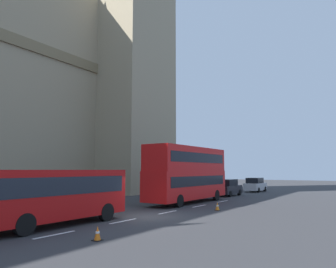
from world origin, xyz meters
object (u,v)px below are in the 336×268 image
traffic_cone_middle (217,206)px  traffic_cone_west (98,234)px  sedan_lead (228,188)px  sedan_trailing (255,185)px  double_decker_bus (188,172)px

traffic_cone_middle → traffic_cone_west: bearing=-179.7°
sedan_lead → sedan_trailing: bearing=-2.8°
sedan_lead → sedan_trailing: (8.38, -0.41, 0.00)m
double_decker_bus → sedan_lead: (9.22, 0.14, -1.80)m
traffic_cone_west → traffic_cone_middle: 11.85m
traffic_cone_west → double_decker_bus: bearing=16.2°
sedan_lead → double_decker_bus: bearing=-179.1°
sedan_trailing → traffic_cone_middle: 21.44m
sedan_trailing → sedan_lead: bearing=177.2°
sedan_trailing → traffic_cone_middle: (-21.03, -4.12, -0.63)m
double_decker_bus → traffic_cone_west: 16.10m
sedan_lead → traffic_cone_west: bearing=-169.4°
traffic_cone_middle → sedan_trailing: bearing=11.1°
double_decker_bus → traffic_cone_west: (-15.28, -4.45, -2.43)m
sedan_lead → sedan_trailing: same height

